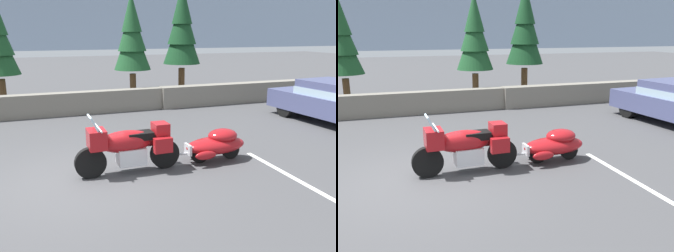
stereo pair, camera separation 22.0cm
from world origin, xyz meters
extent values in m
plane|color=#424244|center=(0.00, 0.00, 0.00)|extent=(80.00, 80.00, 0.00)
cube|color=slate|center=(0.00, 6.40, 0.42)|extent=(8.00, 0.47, 0.83)
cube|color=slate|center=(8.00, 6.32, 0.43)|extent=(8.00, 0.57, 0.85)
cube|color=#8C9EB7|center=(0.00, 96.35, 8.00)|extent=(240.00, 80.00, 16.00)
cylinder|color=black|center=(0.25, 0.08, 0.33)|extent=(0.66, 0.15, 0.66)
cylinder|color=black|center=(1.90, 0.10, 0.33)|extent=(0.66, 0.15, 0.66)
cube|color=silver|center=(1.12, 0.09, 0.38)|extent=(0.61, 0.45, 0.36)
ellipsoid|color=maroon|center=(1.02, 0.09, 0.71)|extent=(1.21, 0.46, 0.48)
cube|color=maroon|center=(0.40, 0.08, 0.83)|extent=(0.37, 0.52, 0.40)
cube|color=#9EB7C6|center=(0.35, 0.08, 1.16)|extent=(0.19, 0.44, 0.34)
cube|color=black|center=(1.32, 0.09, 0.81)|extent=(0.56, 0.37, 0.16)
cube|color=maroon|center=(1.80, 0.10, 0.91)|extent=(0.33, 0.40, 0.28)
cube|color=maroon|center=(1.75, -0.20, 0.63)|extent=(0.40, 0.17, 0.32)
cube|color=maroon|center=(1.74, 0.40, 0.63)|extent=(0.40, 0.17, 0.32)
cylinder|color=silver|center=(0.45, 0.08, 1.06)|extent=(0.05, 0.70, 0.04)
cylinder|color=silver|center=(0.30, 0.08, 0.58)|extent=(0.25, 0.07, 0.54)
cylinder|color=black|center=(2.77, 0.11, 0.22)|extent=(0.44, 0.11, 0.44)
cylinder|color=black|center=(3.59, 0.13, 0.22)|extent=(0.44, 0.11, 0.44)
ellipsoid|color=maroon|center=(3.18, 0.12, 0.38)|extent=(1.51, 0.70, 0.40)
ellipsoid|color=maroon|center=(3.36, 0.12, 0.60)|extent=(0.73, 0.57, 0.32)
cube|color=silver|center=(2.47, 0.11, 0.36)|extent=(0.06, 0.32, 0.24)
ellipsoid|color=maroon|center=(2.77, -0.21, 0.28)|extent=(0.52, 0.15, 0.20)
ellipsoid|color=maroon|center=(2.76, 0.43, 0.28)|extent=(0.52, 0.15, 0.20)
cylinder|color=silver|center=(2.08, 0.10, 0.27)|extent=(0.70, 0.06, 0.05)
cylinder|color=black|center=(7.69, 3.38, 0.34)|extent=(0.28, 0.70, 0.68)
cylinder|color=black|center=(9.23, 3.50, 0.34)|extent=(0.28, 0.70, 0.68)
cube|color=#474C75|center=(8.58, 2.05, 0.61)|extent=(2.19, 4.64, 0.64)
cylinder|color=brown|center=(5.41, 7.62, 0.72)|extent=(0.27, 0.27, 1.44)
cone|color=#143D1E|center=(5.41, 7.62, 2.77)|extent=(1.59, 1.59, 2.28)
cone|color=#143D1E|center=(5.41, 7.62, 3.46)|extent=(1.23, 1.23, 1.99)
cone|color=#143D1E|center=(5.41, 7.62, 4.15)|extent=(0.88, 0.88, 1.71)
cylinder|color=brown|center=(-1.82, 7.83, 0.63)|extent=(0.25, 0.25, 1.25)
cylinder|color=brown|center=(3.16, 7.43, 0.65)|extent=(0.26, 0.26, 1.30)
cone|color=#194723|center=(3.16, 7.43, 2.50)|extent=(1.49, 1.49, 2.06)
cone|color=#194723|center=(3.16, 7.43, 3.12)|extent=(1.15, 1.15, 1.80)
cone|color=#194723|center=(3.16, 7.43, 3.74)|extent=(0.82, 0.82, 1.54)
cube|color=silver|center=(4.22, -1.50, 0.00)|extent=(0.12, 3.60, 0.01)
camera|label=1|loc=(-0.74, -7.19, 2.97)|focal=39.06mm
camera|label=2|loc=(-0.53, -7.26, 2.97)|focal=39.06mm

